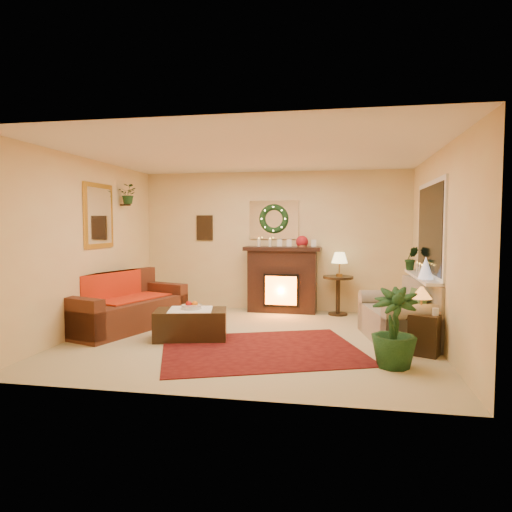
% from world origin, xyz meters
% --- Properties ---
extents(floor, '(5.00, 5.00, 0.00)m').
position_xyz_m(floor, '(0.00, 0.00, 0.00)').
color(floor, beige).
rests_on(floor, ground).
extents(ceiling, '(5.00, 5.00, 0.00)m').
position_xyz_m(ceiling, '(0.00, 0.00, 2.60)').
color(ceiling, white).
rests_on(ceiling, ground).
extents(wall_back, '(5.00, 5.00, 0.00)m').
position_xyz_m(wall_back, '(0.00, 2.25, 1.30)').
color(wall_back, '#EFD88C').
rests_on(wall_back, ground).
extents(wall_front, '(5.00, 5.00, 0.00)m').
position_xyz_m(wall_front, '(0.00, -2.25, 1.30)').
color(wall_front, '#EFD88C').
rests_on(wall_front, ground).
extents(wall_left, '(4.50, 4.50, 0.00)m').
position_xyz_m(wall_left, '(-2.50, 0.00, 1.30)').
color(wall_left, '#EFD88C').
rests_on(wall_left, ground).
extents(wall_right, '(4.50, 4.50, 0.00)m').
position_xyz_m(wall_right, '(2.50, 0.00, 1.30)').
color(wall_right, '#EFD88C').
rests_on(wall_right, ground).
extents(area_rug, '(2.98, 2.61, 0.01)m').
position_xyz_m(area_rug, '(0.24, -0.59, 0.01)').
color(area_rug, maroon).
rests_on(area_rug, floor).
extents(sofa, '(1.48, 2.18, 0.86)m').
position_xyz_m(sofa, '(-2.04, 0.26, 0.43)').
color(sofa, brown).
rests_on(sofa, floor).
extents(red_throw, '(0.77, 1.25, 0.02)m').
position_xyz_m(red_throw, '(-2.08, 0.43, 0.46)').
color(red_throw, red).
rests_on(red_throw, sofa).
extents(fireplace, '(1.25, 0.42, 1.14)m').
position_xyz_m(fireplace, '(0.19, 2.04, 0.55)').
color(fireplace, black).
rests_on(fireplace, floor).
extents(poinsettia, '(0.22, 0.22, 0.22)m').
position_xyz_m(poinsettia, '(0.54, 2.05, 1.30)').
color(poinsettia, '#AA1720').
rests_on(poinsettia, fireplace).
extents(mantel_candle_a, '(0.06, 0.06, 0.19)m').
position_xyz_m(mantel_candle_a, '(-0.25, 2.04, 1.26)').
color(mantel_candle_a, '#FFF6CE').
rests_on(mantel_candle_a, fireplace).
extents(mantel_candle_b, '(0.06, 0.06, 0.18)m').
position_xyz_m(mantel_candle_b, '(-0.04, 2.03, 1.26)').
color(mantel_candle_b, white).
rests_on(mantel_candle_b, fireplace).
extents(mantel_mirror, '(0.92, 0.02, 0.72)m').
position_xyz_m(mantel_mirror, '(0.00, 2.23, 1.70)').
color(mantel_mirror, white).
rests_on(mantel_mirror, wall_back).
extents(wreath, '(0.55, 0.11, 0.55)m').
position_xyz_m(wreath, '(0.00, 2.19, 1.72)').
color(wreath, '#194719').
rests_on(wreath, wall_back).
extents(wall_art, '(0.32, 0.03, 0.48)m').
position_xyz_m(wall_art, '(-1.35, 2.23, 1.55)').
color(wall_art, '#381E11').
rests_on(wall_art, wall_back).
extents(gold_mirror, '(0.03, 0.84, 1.00)m').
position_xyz_m(gold_mirror, '(-2.48, 0.30, 1.75)').
color(gold_mirror, gold).
rests_on(gold_mirror, wall_left).
extents(hanging_plant, '(0.33, 0.28, 0.36)m').
position_xyz_m(hanging_plant, '(-2.34, 1.05, 1.97)').
color(hanging_plant, '#194719').
rests_on(hanging_plant, wall_left).
extents(loveseat, '(1.11, 1.58, 0.84)m').
position_xyz_m(loveseat, '(2.06, 0.26, 0.42)').
color(loveseat, '#837459').
rests_on(loveseat, floor).
extents(window_frame, '(0.03, 1.86, 1.36)m').
position_xyz_m(window_frame, '(2.48, 0.55, 1.55)').
color(window_frame, white).
rests_on(window_frame, wall_right).
extents(window_glass, '(0.02, 1.70, 1.22)m').
position_xyz_m(window_glass, '(2.47, 0.55, 1.55)').
color(window_glass, black).
rests_on(window_glass, wall_right).
extents(window_sill, '(0.22, 1.86, 0.04)m').
position_xyz_m(window_sill, '(2.38, 0.55, 0.87)').
color(window_sill, white).
rests_on(window_sill, wall_right).
extents(mini_tree, '(0.20, 0.20, 0.30)m').
position_xyz_m(mini_tree, '(2.35, 0.08, 1.04)').
color(mini_tree, white).
rests_on(mini_tree, window_sill).
extents(sill_plant, '(0.27, 0.22, 0.49)m').
position_xyz_m(sill_plant, '(2.34, 1.27, 1.08)').
color(sill_plant, '#184A1C').
rests_on(sill_plant, window_sill).
extents(side_table_round, '(0.59, 0.59, 0.69)m').
position_xyz_m(side_table_round, '(1.20, 1.93, 0.33)').
color(side_table_round, black).
rests_on(side_table_round, floor).
extents(lamp_cream, '(0.28, 0.28, 0.43)m').
position_xyz_m(lamp_cream, '(1.22, 1.91, 0.88)').
color(lamp_cream, '#FFE992').
rests_on(lamp_cream, side_table_round).
extents(end_table_square, '(0.55, 0.55, 0.51)m').
position_xyz_m(end_table_square, '(2.26, -0.35, 0.27)').
color(end_table_square, '#321D14').
rests_on(end_table_square, floor).
extents(lamp_tiffany, '(0.26, 0.26, 0.37)m').
position_xyz_m(lamp_tiffany, '(2.23, -0.35, 0.74)').
color(lamp_tiffany, '#FF9732').
rests_on(lamp_tiffany, end_table_square).
extents(coffee_table, '(1.09, 0.75, 0.42)m').
position_xyz_m(coffee_table, '(-0.84, -0.20, 0.21)').
color(coffee_table, '#441B10').
rests_on(coffee_table, floor).
extents(fruit_bowl, '(0.28, 0.28, 0.07)m').
position_xyz_m(fruit_bowl, '(-0.83, -0.17, 0.45)').
color(fruit_bowl, silver).
rests_on(fruit_bowl, coffee_table).
extents(floor_palm, '(1.75, 1.75, 2.71)m').
position_xyz_m(floor_palm, '(1.83, -1.00, 0.45)').
color(floor_palm, '#144B14').
rests_on(floor_palm, floor).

